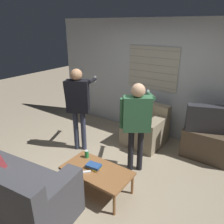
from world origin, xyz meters
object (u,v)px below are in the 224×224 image
(armchair_beige, at_px, (146,128))
(book_stack, at_px, (94,166))
(coffee_table, at_px, (97,172))
(couch_blue, at_px, (5,187))
(tv, at_px, (211,119))
(spare_remote, at_px, (86,172))
(person_left_standing, at_px, (78,100))
(person_right_standing, at_px, (137,117))
(soda_can, at_px, (87,154))

(armchair_beige, relative_size, book_stack, 3.59)
(coffee_table, relative_size, book_stack, 4.47)
(couch_blue, bearing_deg, book_stack, 45.46)
(tv, xyz_separation_m, book_stack, (-1.22, -1.88, -0.41))
(coffee_table, height_order, spare_remote, spare_remote)
(armchair_beige, xyz_separation_m, person_left_standing, (-0.99, -0.99, 0.73))
(couch_blue, relative_size, spare_remote, 16.84)
(person_right_standing, bearing_deg, armchair_beige, 71.44)
(armchair_beige, distance_m, soda_can, 1.63)
(soda_can, bearing_deg, person_left_standing, 139.40)
(couch_blue, bearing_deg, person_right_standing, 52.88)
(couch_blue, bearing_deg, spare_remote, 41.51)
(armchair_beige, distance_m, spare_remote, 1.91)
(couch_blue, relative_size, tv, 2.37)
(couch_blue, relative_size, book_stack, 8.72)
(armchair_beige, relative_size, coffee_table, 0.80)
(couch_blue, height_order, person_right_standing, person_right_standing)
(spare_remote, bearing_deg, book_stack, 126.56)
(book_stack, relative_size, soda_can, 1.87)
(tv, height_order, book_stack, tv)
(spare_remote, bearing_deg, coffee_table, 103.59)
(book_stack, bearing_deg, tv, 57.01)
(armchair_beige, height_order, coffee_table, armchair_beige)
(coffee_table, bearing_deg, person_right_standing, 75.14)
(tv, bearing_deg, person_left_standing, 5.79)
(soda_can, distance_m, spare_remote, 0.41)
(coffee_table, xyz_separation_m, person_left_standing, (-1.05, 0.78, 0.72))
(couch_blue, xyz_separation_m, book_stack, (0.76, 0.99, 0.07))
(couch_blue, relative_size, person_left_standing, 1.23)
(armchair_beige, xyz_separation_m, soda_can, (-0.28, -1.60, 0.10))
(spare_remote, bearing_deg, person_right_standing, 115.96)
(coffee_table, xyz_separation_m, person_right_standing, (0.21, 0.81, 0.66))
(coffee_table, relative_size, person_right_standing, 0.67)
(coffee_table, xyz_separation_m, tv, (1.16, 1.89, 0.47))
(tv, relative_size, person_right_standing, 0.55)
(coffee_table, height_order, person_right_standing, person_right_standing)
(armchair_beige, xyz_separation_m, tv, (1.21, 0.12, 0.48))
(person_right_standing, bearing_deg, couch_blue, -154.56)
(couch_blue, height_order, spare_remote, couch_blue)
(couch_blue, distance_m, person_left_standing, 1.92)
(person_left_standing, bearing_deg, coffee_table, -64.89)
(soda_can, xyz_separation_m, spare_remote, (0.26, -0.31, -0.05))
(couch_blue, height_order, tv, tv)
(tv, bearing_deg, armchair_beige, -15.35)
(book_stack, bearing_deg, person_right_standing, 70.89)
(coffee_table, relative_size, person_left_standing, 0.63)
(armchair_beige, height_order, person_right_standing, person_right_standing)
(armchair_beige, bearing_deg, person_right_standing, 108.54)
(couch_blue, bearing_deg, soda_can, 60.04)
(coffee_table, bearing_deg, couch_blue, -130.02)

